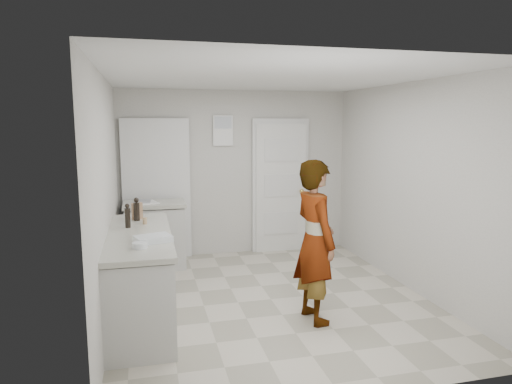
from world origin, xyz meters
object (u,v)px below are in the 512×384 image
object	(u,v)px
oil_cruet_b	(128,216)
baking_dish	(153,239)
person	(315,241)
egg_bowl	(140,245)
oil_cruet_a	(137,210)
spice_jar	(145,221)
cake_mix_box	(137,211)

from	to	relation	value
oil_cruet_b	baking_dish	world-z (taller)	oil_cruet_b
baking_dish	oil_cruet_b	bearing A→B (deg)	110.52
person	egg_bowl	xyz separation A→B (m)	(-1.72, -0.18, 0.12)
baking_dish	egg_bowl	xyz separation A→B (m)	(-0.12, -0.20, -0.00)
oil_cruet_a	baking_dish	xyz separation A→B (m)	(0.15, -0.98, -0.10)
spice_jar	oil_cruet_b	distance (m)	0.23
oil_cruet_a	person	bearing A→B (deg)	-29.71
cake_mix_box	egg_bowl	size ratio (longest dim) A/B	1.43
person	egg_bowl	world-z (taller)	person
baking_dish	cake_mix_box	bearing A→B (deg)	98.12
oil_cruet_b	oil_cruet_a	bearing A→B (deg)	75.10
oil_cruet_a	egg_bowl	size ratio (longest dim) A/B	1.99
spice_jar	egg_bowl	bearing A→B (deg)	-92.92
cake_mix_box	oil_cruet_b	xyz separation A→B (m)	(-0.09, -0.41, 0.03)
oil_cruet_a	baking_dish	distance (m)	1.00
spice_jar	baking_dish	world-z (taller)	spice_jar
oil_cruet_a	egg_bowl	xyz separation A→B (m)	(0.04, -1.18, -0.10)
cake_mix_box	baking_dish	bearing A→B (deg)	-100.03
spice_jar	oil_cruet_a	world-z (taller)	oil_cruet_a
cake_mix_box	egg_bowl	xyz separation A→B (m)	(0.03, -1.26, -0.07)
person	spice_jar	xyz separation A→B (m)	(-1.67, 0.80, 0.13)
baking_dish	egg_bowl	size ratio (longest dim) A/B	2.79
cake_mix_box	oil_cruet_a	distance (m)	0.08
oil_cruet_a	baking_dish	bearing A→B (deg)	-81.04
person	egg_bowl	bearing A→B (deg)	88.61
person	spice_jar	size ratio (longest dim) A/B	23.28
oil_cruet_b	cake_mix_box	bearing A→B (deg)	77.39
oil_cruet_b	spice_jar	bearing A→B (deg)	37.18
baking_dish	person	bearing A→B (deg)	-0.66
cake_mix_box	oil_cruet_b	bearing A→B (deg)	-120.76
person	oil_cruet_a	distance (m)	2.03
baking_dish	oil_cruet_a	bearing A→B (deg)	98.96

